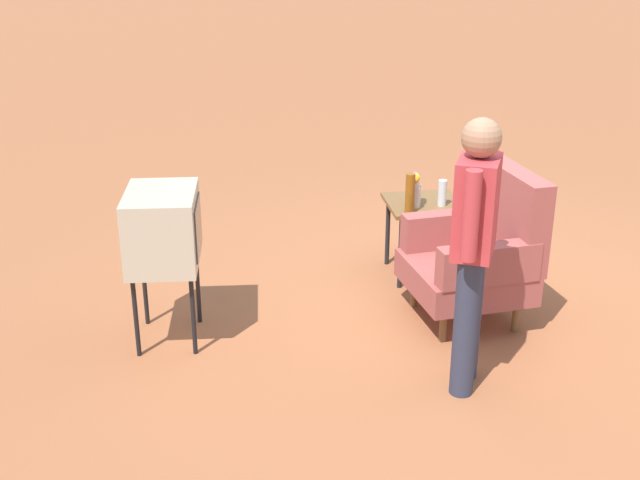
{
  "coord_description": "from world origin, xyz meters",
  "views": [
    {
      "loc": [
        5.09,
        -1.79,
        2.66
      ],
      "look_at": [
        0.18,
        -1.11,
        0.65
      ],
      "focal_mm": 45.66,
      "sensor_mm": 36.0,
      "label": 1
    }
  ],
  "objects_px": {
    "side_table": "(423,213)",
    "bottle_short_clear": "(442,193)",
    "tv_on_stand": "(163,229)",
    "bottle_tall_amber": "(410,194)",
    "flower_vase": "(415,188)",
    "person_standing": "(474,240)",
    "armchair": "(481,251)"
  },
  "relations": [
    {
      "from": "person_standing",
      "to": "bottle_tall_amber",
      "type": "bearing_deg",
      "value": -179.26
    },
    {
      "from": "tv_on_stand",
      "to": "person_standing",
      "type": "xyz_separation_m",
      "value": [
        0.82,
        1.77,
        0.16
      ]
    },
    {
      "from": "armchair",
      "to": "side_table",
      "type": "bearing_deg",
      "value": -165.24
    },
    {
      "from": "tv_on_stand",
      "to": "bottle_tall_amber",
      "type": "xyz_separation_m",
      "value": [
        -0.57,
        1.75,
        -0.04
      ]
    },
    {
      "from": "side_table",
      "to": "flower_vase",
      "type": "distance_m",
      "value": 0.27
    },
    {
      "from": "armchair",
      "to": "side_table",
      "type": "height_order",
      "value": "armchair"
    },
    {
      "from": "armchair",
      "to": "tv_on_stand",
      "type": "relative_size",
      "value": 1.03
    },
    {
      "from": "bottle_short_clear",
      "to": "flower_vase",
      "type": "relative_size",
      "value": 0.75
    },
    {
      "from": "side_table",
      "to": "bottle_short_clear",
      "type": "bearing_deg",
      "value": 50.65
    },
    {
      "from": "armchair",
      "to": "side_table",
      "type": "distance_m",
      "value": 0.79
    },
    {
      "from": "side_table",
      "to": "flower_vase",
      "type": "bearing_deg",
      "value": -48.33
    },
    {
      "from": "flower_vase",
      "to": "tv_on_stand",
      "type": "bearing_deg",
      "value": -68.99
    },
    {
      "from": "armchair",
      "to": "bottle_short_clear",
      "type": "height_order",
      "value": "armchair"
    },
    {
      "from": "side_table",
      "to": "bottle_tall_amber",
      "type": "bearing_deg",
      "value": -38.22
    },
    {
      "from": "armchair",
      "to": "bottle_tall_amber",
      "type": "distance_m",
      "value": 0.71
    },
    {
      "from": "armchair",
      "to": "side_table",
      "type": "xyz_separation_m",
      "value": [
        -0.77,
        -0.2,
        0.01
      ]
    },
    {
      "from": "tv_on_stand",
      "to": "person_standing",
      "type": "relative_size",
      "value": 0.63
    },
    {
      "from": "bottle_tall_amber",
      "to": "flower_vase",
      "type": "height_order",
      "value": "bottle_tall_amber"
    },
    {
      "from": "tv_on_stand",
      "to": "flower_vase",
      "type": "distance_m",
      "value": 1.95
    },
    {
      "from": "flower_vase",
      "to": "bottle_tall_amber",
      "type": "bearing_deg",
      "value": -28.72
    },
    {
      "from": "bottle_short_clear",
      "to": "bottle_tall_amber",
      "type": "height_order",
      "value": "bottle_tall_amber"
    },
    {
      "from": "bottle_short_clear",
      "to": "side_table",
      "type": "bearing_deg",
      "value": -129.35
    },
    {
      "from": "person_standing",
      "to": "flower_vase",
      "type": "height_order",
      "value": "person_standing"
    },
    {
      "from": "person_standing",
      "to": "flower_vase",
      "type": "distance_m",
      "value": 1.53
    },
    {
      "from": "tv_on_stand",
      "to": "bottle_short_clear",
      "type": "distance_m",
      "value": 2.15
    },
    {
      "from": "side_table",
      "to": "flower_vase",
      "type": "relative_size",
      "value": 2.25
    },
    {
      "from": "armchair",
      "to": "bottle_short_clear",
      "type": "distance_m",
      "value": 0.71
    },
    {
      "from": "bottle_short_clear",
      "to": "flower_vase",
      "type": "height_order",
      "value": "flower_vase"
    },
    {
      "from": "armchair",
      "to": "flower_vase",
      "type": "bearing_deg",
      "value": -155.97
    },
    {
      "from": "armchair",
      "to": "side_table",
      "type": "relative_size",
      "value": 1.78
    },
    {
      "from": "bottle_short_clear",
      "to": "bottle_tall_amber",
      "type": "xyz_separation_m",
      "value": [
        0.12,
        -0.28,
        0.05
      ]
    },
    {
      "from": "armchair",
      "to": "bottle_short_clear",
      "type": "relative_size",
      "value": 5.3
    }
  ]
}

